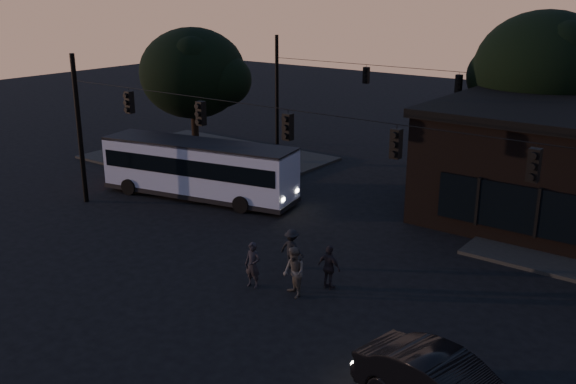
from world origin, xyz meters
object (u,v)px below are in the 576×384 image
Objects in this scene: pedestrian_b at (294,272)px; bus at (199,167)px; pedestrian_d at (292,249)px; pedestrian_c at (329,267)px; pedestrian_a at (253,265)px.

bus is at bearing -179.48° from pedestrian_b.
pedestrian_d is (9.12, -4.17, -0.88)m from bus.
pedestrian_c is (0.66, 1.27, -0.09)m from pedestrian_b.
pedestrian_b is at bearing -41.50° from bus.
bus is at bearing -18.28° from pedestrian_c.
pedestrian_b is 1.43m from pedestrian_c.
pedestrian_d is at bearing 158.68° from pedestrian_b.
bus is at bearing 138.40° from pedestrian_a.
pedestrian_d is (0.11, 2.23, -0.08)m from pedestrian_a.
pedestrian_d is (-2.19, 0.67, -0.04)m from pedestrian_c.
pedestrian_a is 0.94× the size of pedestrian_b.
bus is 6.53× the size of pedestrian_c.
pedestrian_b is at bearing 3.83° from pedestrian_a.
pedestrian_a is at bearing 83.88° from pedestrian_d.
bus is 11.08m from pedestrian_a.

